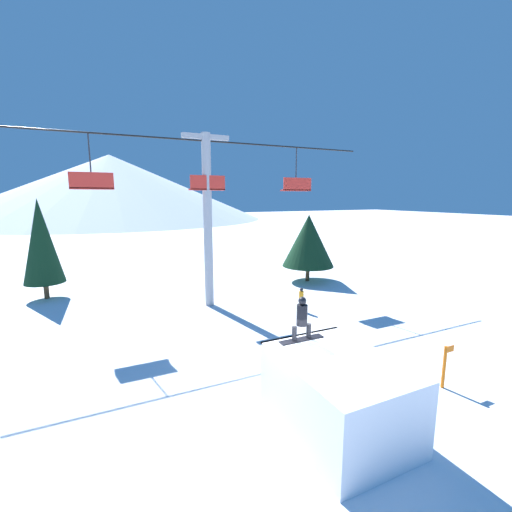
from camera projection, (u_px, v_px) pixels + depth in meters
name	position (u px, v px, depth m)	size (l,w,h in m)	color
ground_plane	(291.00, 416.00, 9.12)	(220.00, 220.00, 0.00)	white
mountain_ridge	(111.00, 187.00, 87.38)	(75.91, 75.91, 16.18)	silver
snow_ramp	(338.00, 395.00, 8.44)	(2.55, 3.48, 1.88)	white
snowboarder	(302.00, 319.00, 9.31)	(1.32, 0.30, 1.23)	black
chairlift	(207.00, 207.00, 17.53)	(18.65, 0.46, 8.90)	#9E9EA3
pine_tree_near	(308.00, 241.00, 23.24)	(3.50, 3.50, 4.58)	#4C3823
pine_tree_far	(41.00, 241.00, 19.06)	(2.13, 2.13, 5.69)	#4C3823
trail_marker	(445.00, 365.00, 10.36)	(0.41, 0.10, 1.34)	orange
distant_skier	(301.00, 299.00, 17.32)	(0.24, 0.24, 1.23)	black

